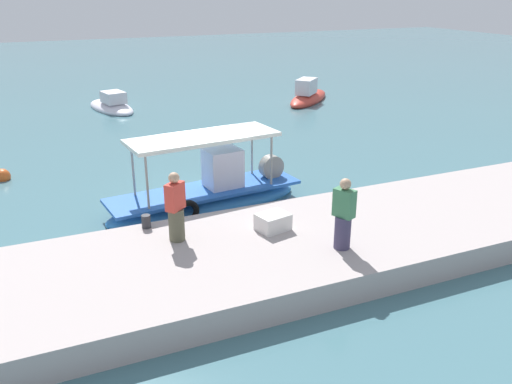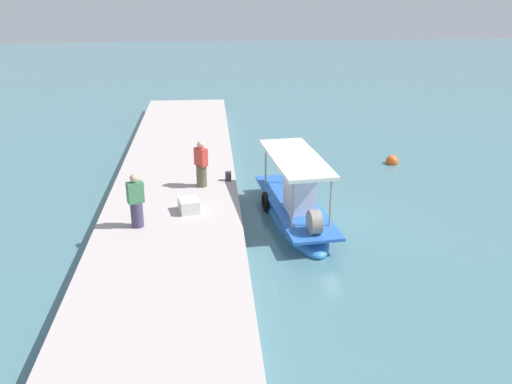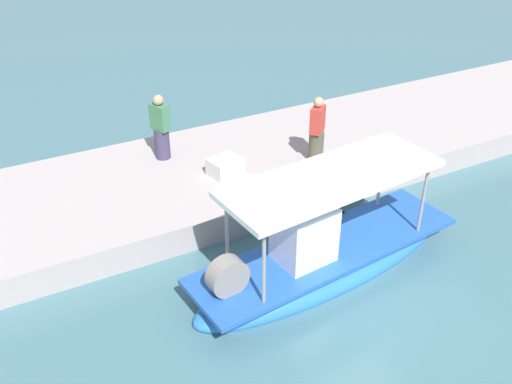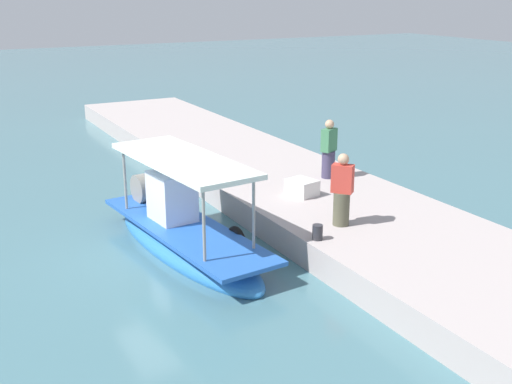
{
  "view_description": "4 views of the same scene",
  "coord_description": "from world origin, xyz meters",
  "views": [
    {
      "loc": [
        -5.07,
        -15.8,
        6.7
      ],
      "look_at": [
        0.72,
        -2.69,
        1.21
      ],
      "focal_mm": 38.14,
      "sensor_mm": 36.0,
      "label": 1
    },
    {
      "loc": [
        18.23,
        -3.35,
        8.24
      ],
      "look_at": [
        -0.06,
        -1.8,
        1.1
      ],
      "focal_mm": 38.98,
      "sensor_mm": 36.0,
      "label": 2
    },
    {
      "loc": [
        5.88,
        7.55,
        7.92
      ],
      "look_at": [
        0.5,
        -2.59,
        0.98
      ],
      "focal_mm": 40.34,
      "sensor_mm": 36.0,
      "label": 3
    },
    {
      "loc": [
        -13.83,
        5.01,
        6.2
      ],
      "look_at": [
        0.2,
        -2.51,
        1.13
      ],
      "focal_mm": 44.93,
      "sensor_mm": 36.0,
      "label": 4
    }
  ],
  "objects": [
    {
      "name": "fisherman_by_crate",
      "position": [
        1.64,
        -5.77,
        1.51
      ],
      "size": [
        0.52,
        0.57,
        1.79
      ],
      "color": "#3F3957",
      "rests_on": "dock_quay"
    },
    {
      "name": "dock_quay",
      "position": [
        0.0,
        -4.77,
        0.35
      ],
      "size": [
        36.0,
        4.76,
        0.7
      ],
      "primitive_type": "cube",
      "color": "#B3A6A3",
      "rests_on": "ground_plane"
    },
    {
      "name": "main_fishing_boat",
      "position": [
        0.05,
        -0.4,
        0.42
      ],
      "size": [
        6.62,
        2.34,
        2.73
      ],
      "color": "#2F7AC6",
      "rests_on": "ground_plane"
    },
    {
      "name": "fisherman_near_bollard",
      "position": [
        -1.9,
        -3.73,
        1.51
      ],
      "size": [
        0.57,
        0.56,
        1.79
      ],
      "color": "#54533E",
      "rests_on": "dock_quay"
    },
    {
      "name": "mooring_bollard",
      "position": [
        -2.44,
        -2.7,
        0.88
      ],
      "size": [
        0.24,
        0.24,
        0.35
      ],
      "primitive_type": "cylinder",
      "color": "#2D2D33",
      "rests_on": "dock_quay"
    },
    {
      "name": "cargo_crate",
      "position": [
        0.55,
        -4.16,
        0.92
      ],
      "size": [
        0.92,
        0.79,
        0.44
      ],
      "primitive_type": "cube",
      "rotation": [
        0.0,
        0.0,
        0.22
      ],
      "color": "silver",
      "rests_on": "dock_quay"
    },
    {
      "name": "ground_plane",
      "position": [
        0.0,
        0.0,
        0.0
      ],
      "size": [
        120.0,
        120.0,
        0.0
      ],
      "primitive_type": "plane",
      "color": "#45727C"
    }
  ]
}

